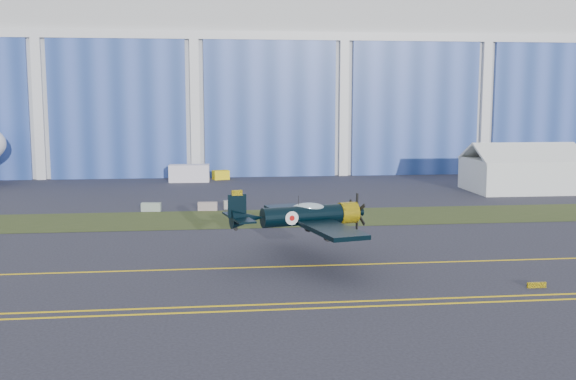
{
  "coord_description": "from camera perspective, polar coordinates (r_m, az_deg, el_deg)",
  "views": [
    {
      "loc": [
        2.18,
        -50.23,
        11.58
      ],
      "look_at": [
        8.54,
        5.01,
        3.99
      ],
      "focal_mm": 42.0,
      "sensor_mm": 36.0,
      "label": 1
    }
  ],
  "objects": [
    {
      "name": "warbird",
      "position": [
        47.39,
        1.24,
        -2.18
      ],
      "size": [
        14.13,
        15.85,
        4.03
      ],
      "rotation": [
        0.0,
        0.0,
        0.24
      ],
      "color": "black",
      "rests_on": "ground"
    },
    {
      "name": "tent",
      "position": [
        89.22,
        19.21,
        1.87
      ],
      "size": [
        13.27,
        9.75,
        6.15
      ],
      "rotation": [
        0.0,
        0.0,
        -0.0
      ],
      "color": "white",
      "rests_on": "ground"
    },
    {
      "name": "edge_line_near",
      "position": [
        37.62,
        -9.72,
        -10.25
      ],
      "size": [
        80.0,
        0.2,
        0.02
      ],
      "primitive_type": "cube",
      "color": "yellow",
      "rests_on": "ground"
    },
    {
      "name": "ground",
      "position": [
        51.59,
        -8.86,
        -5.29
      ],
      "size": [
        260.0,
        260.0,
        0.0
      ],
      "primitive_type": "plane",
      "color": "#2D2E3A",
      "rests_on": "ground"
    },
    {
      "name": "tug",
      "position": [
        97.17,
        -5.71,
        1.28
      ],
      "size": [
        2.55,
        2.0,
        1.3
      ],
      "primitive_type": "cube",
      "rotation": [
        0.0,
        0.0,
        0.3
      ],
      "color": "yellow",
      "rests_on": "ground"
    },
    {
      "name": "shipping_container",
      "position": [
        94.89,
        -8.36,
        1.41
      ],
      "size": [
        5.61,
        2.39,
        2.4
      ],
      "primitive_type": "cube",
      "rotation": [
        0.0,
        0.0,
        -0.03
      ],
      "color": "white",
      "rests_on": "ground"
    },
    {
      "name": "guard_board_right",
      "position": [
        44.54,
        20.3,
        -7.55
      ],
      "size": [
        1.2,
        0.15,
        0.35
      ],
      "primitive_type": "cube",
      "color": "yellow",
      "rests_on": "ground"
    },
    {
      "name": "barrier_a",
      "position": [
        70.8,
        -11.51,
        -1.43
      ],
      "size": [
        2.06,
        0.87,
        0.9
      ],
      "primitive_type": "cube",
      "rotation": [
        0.0,
        0.0,
        -0.14
      ],
      "color": "#8A9D90",
      "rests_on": "ground"
    },
    {
      "name": "edge_line_far",
      "position": [
        38.57,
        -9.64,
        -9.79
      ],
      "size": [
        80.0,
        0.2,
        0.02
      ],
      "primitive_type": "cube",
      "color": "yellow",
      "rests_on": "ground"
    },
    {
      "name": "barrier_c",
      "position": [
        71.34,
        -4.68,
        -1.23
      ],
      "size": [
        2.07,
        0.93,
        0.9
      ],
      "primitive_type": "cube",
      "rotation": [
        0.0,
        0.0,
        0.17
      ],
      "color": "gray",
      "rests_on": "ground"
    },
    {
      "name": "barrier_b",
      "position": [
        70.34,
        -6.82,
        -1.38
      ],
      "size": [
        2.04,
        0.73,
        0.9
      ],
      "primitive_type": "cube",
      "rotation": [
        0.0,
        0.0,
        -0.07
      ],
      "color": "gray",
      "rests_on": "ground"
    },
    {
      "name": "taxiway_centreline",
      "position": [
        46.74,
        -9.1,
        -6.66
      ],
      "size": [
        200.0,
        0.2,
        0.02
      ],
      "primitive_type": "cube",
      "color": "yellow",
      "rests_on": "ground"
    },
    {
      "name": "hangar",
      "position": [
        122.08,
        -7.69,
        9.29
      ],
      "size": [
        220.0,
        45.7,
        30.0
      ],
      "color": "silver",
      "rests_on": "ground"
    },
    {
      "name": "grass_median",
      "position": [
        65.3,
        -8.38,
        -2.51
      ],
      "size": [
        260.0,
        10.0,
        0.02
      ],
      "primitive_type": "cube",
      "color": "#475128",
      "rests_on": "ground"
    },
    {
      "name": "gse_box",
      "position": [
        106.86,
        22.34,
        1.47
      ],
      "size": [
        3.38,
        2.23,
        1.87
      ],
      "primitive_type": "cube",
      "rotation": [
        0.0,
        0.0,
        -0.19
      ],
      "color": "#947C9D",
      "rests_on": "ground"
    }
  ]
}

